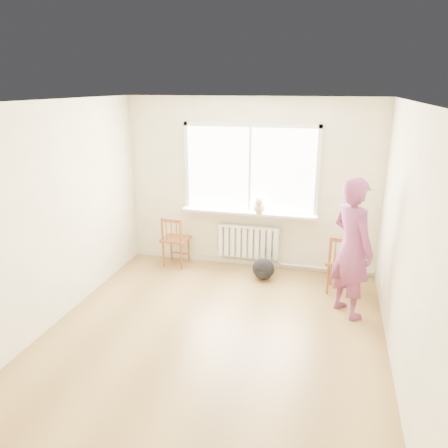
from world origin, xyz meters
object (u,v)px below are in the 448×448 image
Objects in this scene: chair_left at (175,241)px; person at (352,248)px; chair_right at (342,264)px; cat at (260,206)px; backpack at (263,269)px.

person reaches higher than chair_left.
cat is (-1.28, 0.50, 0.64)m from chair_right.
person is at bearing -31.89° from backpack.
chair_left is 1.53m from backpack.
backpack is at bearing 19.36° from person.
chair_right is 1.87× the size of cat.
cat reaches higher than chair_left.
person is at bearing -44.41° from cat.
person is 1.75m from cat.
cat is 0.97m from backpack.
chair_right is (2.64, -0.35, 0.01)m from chair_left.
chair_right is 1.18m from backpack.
chair_right reaches higher than chair_left.
chair_left is 2.92m from person.
chair_right is 2.56× the size of backpack.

